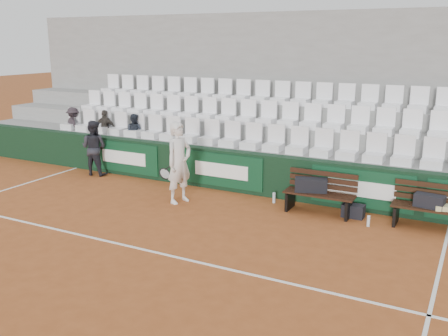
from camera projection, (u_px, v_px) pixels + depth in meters
ground at (132, 247)px, 8.98m from camera, size 80.00×80.00×0.00m
court_baseline at (132, 247)px, 8.98m from camera, size 18.00×0.06×0.01m
back_barrier at (234, 171)px, 12.25m from camera, size 18.00×0.34×1.00m
grandstand_tier_front at (243, 165)px, 12.83m from camera, size 18.00×0.95×1.00m
grandstand_tier_mid at (258, 150)px, 13.59m from camera, size 18.00×0.95×1.45m
grandstand_tier_back at (271, 136)px, 14.35m from camera, size 18.00×0.95×1.90m
grandstand_rear_wall at (280, 90)px, 14.57m from camera, size 18.00×0.30×4.40m
seat_row_front at (240, 135)px, 12.47m from camera, size 11.90×0.44×0.63m
seat_row_mid at (256, 112)px, 13.18m from camera, size 11.90×0.44×0.63m
seat_row_back at (270, 92)px, 13.88m from camera, size 11.90×0.44×0.63m
bench_left at (319, 203)px, 10.68m from camera, size 1.50×0.56×0.45m
bench_right at (431, 218)px, 9.78m from camera, size 1.50×0.56×0.45m
sports_bag_left at (311, 185)px, 10.72m from camera, size 0.74×0.49×0.29m
sports_bag_right at (429, 201)px, 9.70m from camera, size 0.59×0.34×0.26m
towel at (444, 208)px, 9.57m from camera, size 0.40×0.33×0.10m
sports_bag_ground at (353, 211)px, 10.47m from camera, size 0.46×0.28×0.28m
water_bottle_near at (274, 198)px, 11.40m from camera, size 0.07×0.07×0.24m
water_bottle_far at (368, 221)px, 9.95m from camera, size 0.06×0.06×0.22m
tennis_player at (179, 163)px, 11.27m from camera, size 0.80×0.77×1.86m
ball_kid at (94, 148)px, 13.65m from camera, size 0.82×0.68×1.52m
spectator_a at (72, 111)px, 14.98m from camera, size 0.83×0.66×1.12m
spectator_b at (105, 114)px, 14.42m from camera, size 0.70×0.45×1.11m
spectator_c at (133, 117)px, 13.96m from camera, size 0.58×0.49×1.07m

